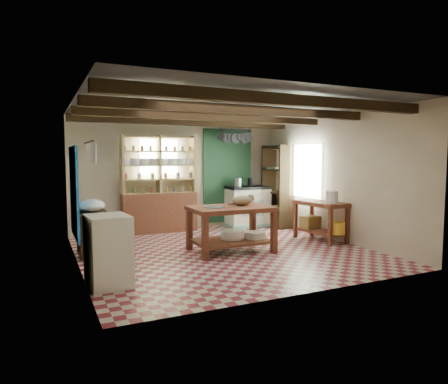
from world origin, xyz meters
name	(u,v)px	position (x,y,z in m)	size (l,w,h in m)	color
floor	(224,252)	(0.00, 0.00, -0.01)	(5.00, 5.00, 0.02)	maroon
ceiling	(224,107)	(0.00, 0.00, 2.60)	(5.00, 5.00, 0.02)	#48484D
wall_back	(179,175)	(0.00, 2.50, 1.30)	(5.00, 0.04, 2.60)	beige
wall_front	(310,191)	(0.00, -2.50, 1.30)	(5.00, 0.04, 2.60)	beige
wall_left	(76,184)	(-2.50, 0.00, 1.30)	(0.04, 5.00, 2.60)	beige
wall_right	(334,177)	(2.50, 0.00, 1.30)	(0.04, 5.00, 2.60)	beige
ceiling_beams	(224,114)	(0.00, 0.00, 2.48)	(5.00, 3.80, 0.15)	black
blue_wall_patch	(74,192)	(-2.47, 0.90, 1.10)	(0.04, 1.40, 1.60)	#1869B9
green_wall_patch	(228,176)	(1.25, 2.47, 1.25)	(1.30, 0.04, 2.30)	#1B442A
window_back	(159,158)	(-0.50, 2.48, 1.70)	(0.90, 0.02, 0.80)	silver
window_right	(304,171)	(2.48, 1.00, 1.40)	(0.02, 1.30, 1.20)	silver
utensil_rail	(89,152)	(-2.44, -1.20, 1.78)	(0.06, 0.90, 0.28)	black
pot_rack	(235,137)	(1.25, 2.05, 2.18)	(0.86, 0.12, 0.36)	black
shelving_unit	(159,184)	(-0.55, 2.31, 1.10)	(1.70, 0.34, 2.20)	tan
tall_rack	(277,186)	(2.28, 1.80, 1.00)	(0.40, 0.86, 2.00)	black
work_table	(231,229)	(0.11, -0.07, 0.41)	(1.45, 0.97, 0.82)	brown
stove	(247,206)	(1.64, 2.15, 0.50)	(1.02, 0.68, 0.99)	white
prep_table	(92,233)	(-2.20, 0.77, 0.38)	(0.51, 0.75, 0.76)	black
white_cabinet	(108,251)	(-2.22, -1.12, 0.47)	(0.53, 0.63, 0.95)	white
right_counter	(320,221)	(2.18, 0.00, 0.40)	(0.56, 1.12, 0.81)	brown
cat	(242,201)	(0.36, -0.03, 0.91)	(0.40, 0.30, 0.18)	#9B855A
steel_tray	(214,207)	(-0.25, -0.11, 0.83)	(0.36, 0.36, 0.02)	#ACACB4
basin_large	(232,235)	(0.16, -0.03, 0.29)	(0.44, 0.44, 0.15)	white
basin_small	(255,235)	(0.55, -0.19, 0.28)	(0.36, 0.36, 0.12)	white
kettle_left	(238,182)	(1.39, 2.16, 1.10)	(0.18, 0.18, 0.20)	#ACACB4
kettle_right	(251,182)	(1.74, 2.15, 1.09)	(0.16, 0.16, 0.20)	black
enamel_bowl	(92,205)	(-2.20, 0.77, 0.87)	(0.45, 0.45, 0.22)	white
white_bucket	(332,197)	(2.16, -0.35, 0.93)	(0.25, 0.25, 0.25)	white
wicker_basket	(310,222)	(2.15, 0.30, 0.34)	(0.36, 0.29, 0.25)	olive
yellow_tub	(337,228)	(2.22, -0.45, 0.33)	(0.32, 0.32, 0.24)	yellow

